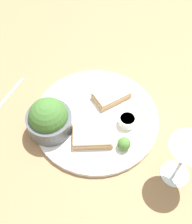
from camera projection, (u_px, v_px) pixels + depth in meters
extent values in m
plane|color=#93704C|center=(96.00, 119.00, 0.76)|extent=(4.00, 4.00, 0.00)
cylinder|color=white|center=(96.00, 118.00, 0.75)|extent=(0.33, 0.33, 0.01)
cylinder|color=#4C5156|center=(50.00, 122.00, 0.71)|extent=(0.11, 0.11, 0.05)
sphere|color=#3D6B2D|center=(48.00, 117.00, 0.68)|extent=(0.10, 0.10, 0.10)
cylinder|color=white|center=(127.00, 121.00, 0.72)|extent=(0.05, 0.05, 0.03)
cylinder|color=tan|center=(127.00, 119.00, 0.71)|extent=(0.04, 0.04, 0.01)
cube|color=tan|center=(92.00, 137.00, 0.70)|extent=(0.10, 0.07, 0.02)
cube|color=#F4E5C1|center=(92.00, 134.00, 0.69)|extent=(0.10, 0.07, 0.01)
cube|color=tan|center=(111.00, 96.00, 0.77)|extent=(0.11, 0.09, 0.02)
cube|color=#F4E5C1|center=(111.00, 93.00, 0.76)|extent=(0.11, 0.09, 0.01)
cylinder|color=silver|center=(174.00, 174.00, 0.67)|extent=(0.07, 0.07, 0.01)
cylinder|color=silver|center=(178.00, 168.00, 0.64)|extent=(0.01, 0.01, 0.06)
cone|color=silver|center=(186.00, 155.00, 0.58)|extent=(0.09, 0.09, 0.08)
sphere|color=#477533|center=(124.00, 144.00, 0.68)|extent=(0.03, 0.03, 0.03)
cube|color=silver|center=(5.00, 99.00, 0.79)|extent=(0.10, 0.15, 0.01)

